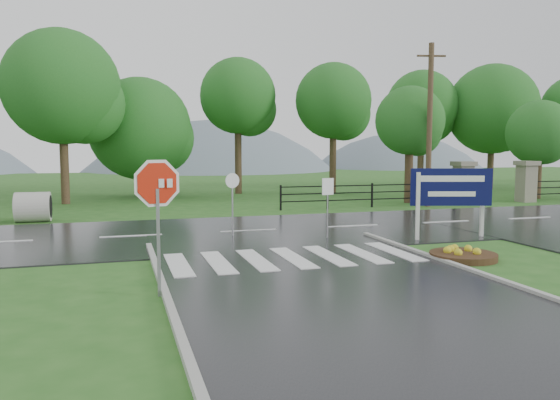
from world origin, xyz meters
name	(u,v)px	position (x,y,z in m)	size (l,w,h in m)	color
ground	(380,315)	(0.00, 0.00, 0.00)	(120.00, 120.00, 0.00)	#295E1F
main_road	(249,232)	(0.00, 10.00, 0.00)	(90.00, 8.00, 0.04)	black
crosswalk	(293,257)	(0.00, 5.00, 0.06)	(6.50, 2.80, 0.02)	silver
pillar_west	(463,182)	(13.00, 16.00, 1.18)	(1.00, 1.00, 2.24)	gray
pillar_east	(526,180)	(17.00, 16.00, 1.18)	(1.00, 1.00, 2.24)	gray
fence_west	(372,193)	(7.75, 16.00, 0.72)	(9.58, 0.08, 1.20)	black
hills	(180,284)	(3.49, 65.00, -15.54)	(102.00, 48.00, 48.00)	slate
treeline	(210,197)	(1.00, 24.00, 0.00)	(83.20, 5.20, 10.00)	#1D5E1E
stop_sign	(157,196)	(-3.66, 2.39, 2.01)	(1.25, 0.38, 2.91)	#939399
estate_billboard	(451,191)	(5.90, 6.63, 1.58)	(2.54, 0.82, 2.29)	silver
flower_bed	(463,254)	(4.36, 3.74, 0.13)	(1.75, 1.75, 0.35)	#332111
reg_sign_small	(328,196)	(2.08, 7.75, 1.42)	(0.43, 0.13, 1.99)	#939399
reg_sign_round	(232,196)	(-0.76, 9.09, 1.36)	(0.49, 0.13, 2.13)	#939399
utility_pole_east	(430,124)	(10.59, 15.50, 4.10)	(1.42, 0.42, 8.08)	#473523
entrance_tree_left	(410,121)	(10.64, 17.50, 4.35)	(3.66, 3.66, 6.23)	#3D2B1C
entrance_tree_right	(539,133)	(19.09, 17.50, 3.79)	(3.73, 3.73, 5.69)	#3D2B1C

